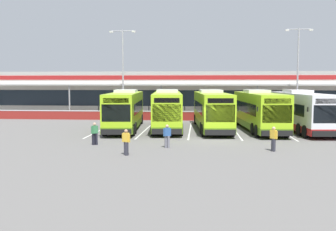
% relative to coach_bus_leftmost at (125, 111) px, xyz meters
% --- Properties ---
extents(ground_plane, '(200.00, 200.00, 0.00)m').
position_rel_coach_bus_leftmost_xyz_m(ground_plane, '(8.33, -5.81, -1.79)').
color(ground_plane, '#605E5B').
extents(terminal_building, '(70.00, 13.00, 6.00)m').
position_rel_coach_bus_leftmost_xyz_m(terminal_building, '(8.33, 21.10, 1.23)').
color(terminal_building, beige).
rests_on(terminal_building, ground).
extents(red_barrier_wall, '(60.00, 0.40, 1.10)m').
position_rel_coach_bus_leftmost_xyz_m(red_barrier_wall, '(8.33, 8.69, -1.23)').
color(red_barrier_wall, maroon).
rests_on(red_barrier_wall, ground).
extents(coach_bus_leftmost, '(3.69, 12.31, 3.78)m').
position_rel_coach_bus_leftmost_xyz_m(coach_bus_leftmost, '(0.00, 0.00, 0.00)').
color(coach_bus_leftmost, '#9ED11E').
rests_on(coach_bus_leftmost, ground).
extents(coach_bus_left_centre, '(3.69, 12.31, 3.78)m').
position_rel_coach_bus_leftmost_xyz_m(coach_bus_left_centre, '(4.01, 0.54, 0.00)').
color(coach_bus_left_centre, '#9ED11E').
rests_on(coach_bus_left_centre, ground).
extents(coach_bus_centre, '(3.69, 12.31, 3.78)m').
position_rel_coach_bus_leftmost_xyz_m(coach_bus_centre, '(8.27, 0.39, 0.00)').
color(coach_bus_centre, '#9ED11E').
rests_on(coach_bus_centre, ground).
extents(coach_bus_right_centre, '(3.69, 12.31, 3.78)m').
position_rel_coach_bus_leftmost_xyz_m(coach_bus_right_centre, '(12.64, 0.26, 0.00)').
color(coach_bus_right_centre, '#9ED11E').
rests_on(coach_bus_right_centre, ground).
extents(coach_bus_rightmost, '(3.69, 12.31, 3.78)m').
position_rel_coach_bus_leftmost_xyz_m(coach_bus_rightmost, '(16.49, 0.26, 0.00)').
color(coach_bus_rightmost, silver).
rests_on(coach_bus_rightmost, ground).
extents(bay_stripe_far_west, '(0.14, 13.00, 0.01)m').
position_rel_coach_bus_leftmost_xyz_m(bay_stripe_far_west, '(-2.17, 0.19, -1.78)').
color(bay_stripe_far_west, silver).
rests_on(bay_stripe_far_west, ground).
extents(bay_stripe_west, '(0.14, 13.00, 0.01)m').
position_rel_coach_bus_leftmost_xyz_m(bay_stripe_west, '(2.03, 0.19, -1.78)').
color(bay_stripe_west, silver).
rests_on(bay_stripe_west, ground).
extents(bay_stripe_mid_west, '(0.14, 13.00, 0.01)m').
position_rel_coach_bus_leftmost_xyz_m(bay_stripe_mid_west, '(6.23, 0.19, -1.78)').
color(bay_stripe_mid_west, silver).
rests_on(bay_stripe_mid_west, ground).
extents(bay_stripe_centre, '(0.14, 13.00, 0.01)m').
position_rel_coach_bus_leftmost_xyz_m(bay_stripe_centre, '(10.43, 0.19, -1.78)').
color(bay_stripe_centre, silver).
rests_on(bay_stripe_centre, ground).
extents(bay_stripe_mid_east, '(0.14, 13.00, 0.01)m').
position_rel_coach_bus_leftmost_xyz_m(bay_stripe_mid_east, '(14.63, 0.19, -1.78)').
color(bay_stripe_mid_east, silver).
rests_on(bay_stripe_mid_east, ground).
extents(bay_stripe_east, '(0.14, 13.00, 0.01)m').
position_rel_coach_bus_leftmost_xyz_m(bay_stripe_east, '(18.83, 0.19, -1.78)').
color(bay_stripe_east, silver).
rests_on(bay_stripe_east, ground).
extents(pedestrian_in_dark_coat, '(0.44, 0.45, 1.62)m').
position_rel_coach_bus_leftmost_xyz_m(pedestrian_in_dark_coat, '(-0.41, -9.07, -0.91)').
color(pedestrian_in_dark_coat, black).
rests_on(pedestrian_in_dark_coat, ground).
extents(pedestrian_child, '(0.45, 0.44, 1.62)m').
position_rel_coach_bus_leftmost_xyz_m(pedestrian_child, '(11.92, -10.54, -0.91)').
color(pedestrian_child, '#33333D').
rests_on(pedestrian_child, ground).
extents(pedestrian_near_bin, '(0.53, 0.39, 1.62)m').
position_rel_coach_bus_leftmost_xyz_m(pedestrian_near_bin, '(2.59, -12.66, -0.91)').
color(pedestrian_near_bin, '#33333D').
rests_on(pedestrian_near_bin, ground).
extents(pedestrian_approaching_bus, '(0.54, 0.31, 1.62)m').
position_rel_coach_bus_leftmost_xyz_m(pedestrian_approaching_bus, '(4.89, -9.91, -0.91)').
color(pedestrian_approaching_bus, slate).
rests_on(pedestrian_approaching_bus, ground).
extents(lamp_post_west, '(3.24, 0.28, 11.00)m').
position_rel_coach_bus_leftmost_xyz_m(lamp_post_west, '(-2.45, 11.13, 4.50)').
color(lamp_post_west, '#9E9EA3').
rests_on(lamp_post_west, ground).
extents(lamp_post_centre, '(3.24, 0.28, 11.00)m').
position_rel_coach_bus_leftmost_xyz_m(lamp_post_centre, '(19.01, 11.47, 4.50)').
color(lamp_post_centre, '#9E9EA3').
rests_on(lamp_post_centre, ground).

